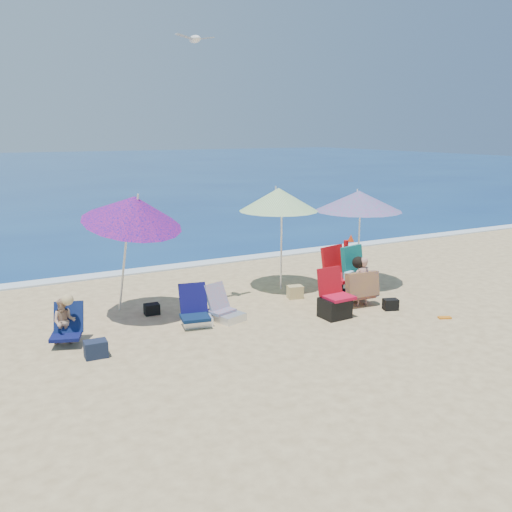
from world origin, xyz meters
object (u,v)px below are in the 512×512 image
chair_navy (196,314)px  seagull (195,39)px  umbrella_blue (133,210)px  camp_chair_right (343,279)px  umbrella_striped (279,200)px  person_left (65,321)px  chair_rainbow (225,311)px  furled_umbrella (346,262)px  umbrella_turquoise (359,201)px  person_center (361,282)px  camp_chair_left (334,303)px

chair_navy → seagull: (0.38, 0.67, 4.72)m
umbrella_blue → camp_chair_right: umbrella_blue is taller
umbrella_striped → chair_navy: (-2.43, -1.24, -1.76)m
umbrella_striped → person_left: (-4.62, -1.13, -1.56)m
chair_rainbow → furled_umbrella: bearing=4.0°
umbrella_turquoise → person_center: (-0.84, -1.23, -1.41)m
umbrella_turquoise → camp_chair_left: umbrella_turquoise is taller
chair_rainbow → camp_chair_right: (2.69, 0.07, 0.23)m
umbrella_striped → person_center: 2.46m
umbrella_striped → furled_umbrella: (1.00, -1.08, -1.24)m
furled_umbrella → person_center: 0.76m
chair_navy → person_left: size_ratio=0.88×
umbrella_blue → seagull: size_ratio=3.37×
umbrella_blue → camp_chair_left: bearing=-27.7°
chair_navy → person_center: bearing=-9.3°
umbrella_blue → camp_chair_left: umbrella_blue is taller
camp_chair_right → person_left: camp_chair_right is taller
camp_chair_right → person_center: 0.58m
umbrella_turquoise → camp_chair_right: size_ratio=1.91×
camp_chair_left → camp_chair_right: (0.85, 0.88, 0.13)m
chair_navy → person_left: (-2.20, 0.12, 0.20)m
camp_chair_right → person_center: size_ratio=1.14×
umbrella_blue → furled_umbrella: 4.46m
furled_umbrella → chair_navy: (-3.42, -0.17, -0.52)m
umbrella_striped → camp_chair_right: size_ratio=2.00×
person_left → chair_navy: bearing=-3.0°
umbrella_blue → person_center: umbrella_blue is taller
chair_navy → seagull: bearing=60.2°
umbrella_turquoise → chair_navy: bearing=-170.4°
camp_chair_left → person_center: bearing=19.8°
chair_navy → camp_chair_left: (2.40, -0.85, 0.08)m
person_center → camp_chair_left: bearing=-160.2°
chair_rainbow → chair_navy: bearing=176.5°
umbrella_blue → person_left: size_ratio=2.88×
person_left → umbrella_blue: bearing=27.0°
chair_navy → umbrella_striped: bearing=27.1°
person_left → chair_rainbow: bearing=-3.1°
umbrella_blue → chair_rainbow: size_ratio=3.16×
umbrella_turquoise → chair_rainbow: (-3.55, -0.73, -1.71)m
chair_navy → camp_chair_right: size_ratio=0.67×
umbrella_turquoise → seagull: seagull is taller
seagull → person_center: bearing=-22.8°
umbrella_turquoise → umbrella_striped: umbrella_striped is taller
camp_chair_left → camp_chair_right: camp_chair_right is taller
umbrella_blue → chair_navy: umbrella_blue is taller
umbrella_turquoise → person_left: 6.50m
person_left → seagull: (2.58, 0.56, 4.52)m
person_left → seagull: bearing=12.2°
furled_umbrella → camp_chair_right: 0.38m
chair_rainbow → camp_chair_right: camp_chair_right is taller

